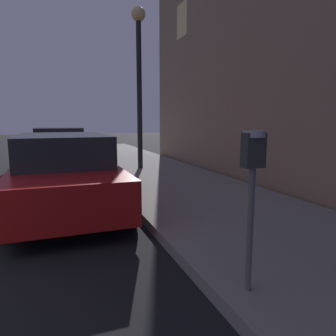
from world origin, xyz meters
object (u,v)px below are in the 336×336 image
Objects in this scene: parking_meter at (252,172)px; street_lamp at (139,62)px; car_red at (64,171)px; car_blue at (59,147)px.

street_lamp is at bearing 82.24° from parking_meter.
car_red and car_blue have the same top height.
car_red is 5.12m from street_lamp.
street_lamp is (1.02, 7.50, 2.24)m from parking_meter.
parking_meter is 10.31m from car_blue.
car_blue is 0.84× the size of street_lamp.
parking_meter is 0.29× the size of street_lamp.
parking_meter is 7.89m from street_lamp.
parking_meter is at bearing -97.76° from street_lamp.
street_lamp is (2.47, 3.52, 2.77)m from car_red.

